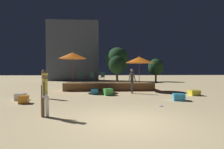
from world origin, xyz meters
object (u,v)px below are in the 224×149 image
background_tree_2 (117,65)px  cube_seat_5 (21,97)px  cube_seat_4 (179,97)px  person_0 (132,80)px  cube_seat_3 (24,100)px  person_1 (45,93)px  cube_seat_2 (194,93)px  cube_seat_0 (95,91)px  background_tree_0 (156,67)px  patio_umbrella_0 (73,56)px  bistro_chair_0 (81,76)px  patio_umbrella_1 (139,60)px  person_2 (44,83)px  frisbee_disc (160,106)px  bistro_chair_2 (102,76)px  bistro_chair_1 (92,76)px  cube_seat_1 (108,92)px  background_tree_1 (117,60)px

background_tree_2 → cube_seat_5: bearing=-117.8°
cube_seat_4 → person_0: 4.11m
cube_seat_3 → person_1: 3.60m
cube_seat_2 → cube_seat_0: bearing=171.2°
background_tree_0 → patio_umbrella_0: bearing=-131.9°
patio_umbrella_0 → bistro_chair_0: bearing=73.8°
patio_umbrella_1 → person_2: 8.17m
patio_umbrella_0 → person_0: size_ratio=1.79×
frisbee_disc → person_0: bearing=96.4°
cube_seat_4 → bistro_chair_2: size_ratio=0.85×
person_2 → bistro_chair_1: size_ratio=2.02×
background_tree_0 → background_tree_2: (-6.63, -3.57, 0.20)m
patio_umbrella_1 → cube_seat_0: (-3.83, -2.08, -2.50)m
patio_umbrella_0 → frisbee_disc: 9.04m
cube_seat_1 → bistro_chair_2: (-0.38, 2.97, 1.05)m
patio_umbrella_0 → bistro_chair_1: patio_umbrella_0 is taller
cube_seat_0 → frisbee_disc: bearing=-53.4°
bistro_chair_1 → frisbee_disc: 8.80m
cube_seat_4 → bistro_chair_0: 9.47m
person_1 → background_tree_0: size_ratio=0.45×
bistro_chair_0 → bistro_chair_1: bearing=-20.9°
bistro_chair_2 → frisbee_disc: (2.82, -6.96, -1.26)m
patio_umbrella_0 → background_tree_2: size_ratio=0.89×
person_0 → bistro_chair_1: bearing=56.3°
cube_seat_0 → cube_seat_2: bearing=-8.8°
cube_seat_1 → person_0: 2.26m
patio_umbrella_0 → background_tree_1: size_ratio=0.62×
person_0 → bistro_chair_1: person_0 is taller
person_0 → background_tree_1: bearing=8.0°
cube_seat_0 → frisbee_disc: (3.42, -4.60, -0.19)m
patio_umbrella_1 → person_0: 2.60m
cube_seat_2 → bistro_chair_2: (-6.50, 3.46, 1.09)m
background_tree_2 → person_0: bearing=-88.9°
cube_seat_2 → frisbee_disc: bearing=-136.4°
bistro_chair_2 → cube_seat_1: bearing=79.3°
cube_seat_1 → background_tree_2: (1.70, 11.59, 2.29)m
patio_umbrella_1 → person_2: size_ratio=1.68×
patio_umbrella_1 → cube_seat_0: bearing=-151.5°
patio_umbrella_1 → bistro_chair_1: (-4.18, 1.18, -1.43)m
person_1 → bistro_chair_1: (1.30, 9.57, 0.35)m
cube_seat_4 → person_0: (-2.19, 3.37, 0.87)m
cube_seat_2 → person_1: size_ratio=0.38×
cube_seat_1 → background_tree_2: 11.93m
bistro_chair_0 → cube_seat_1: bearing=-58.2°
cube_seat_5 → bistro_chair_2: (4.94, 4.69, 1.08)m
cube_seat_0 → person_2: size_ratio=0.30×
cube_seat_5 → person_2: size_ratio=0.29×
person_0 → bistro_chair_2: bearing=56.6°
person_1 → bistro_chair_0: 10.06m
cube_seat_1 → background_tree_1: (2.08, 15.20, 3.19)m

